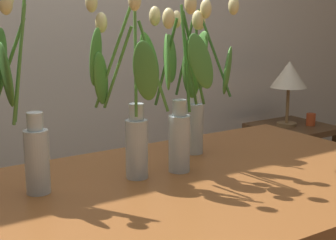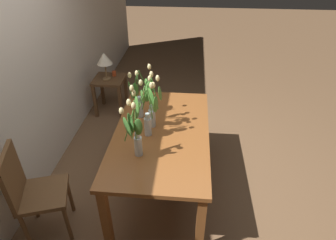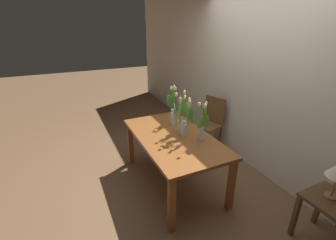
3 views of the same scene
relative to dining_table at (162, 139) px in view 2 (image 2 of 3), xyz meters
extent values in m
plane|color=brown|center=(0.00, 0.00, -0.65)|extent=(18.00, 18.00, 0.00)
cube|color=silver|center=(0.00, 1.35, 0.70)|extent=(9.00, 0.10, 2.70)
cube|color=brown|center=(0.00, 0.00, 0.07)|extent=(1.60, 0.90, 0.04)
cube|color=brown|center=(-0.74, -0.39, -0.30)|extent=(0.07, 0.07, 0.70)
cube|color=brown|center=(0.74, -0.39, -0.30)|extent=(0.07, 0.07, 0.70)
cube|color=brown|center=(-0.74, 0.39, -0.30)|extent=(0.07, 0.07, 0.70)
cube|color=brown|center=(0.74, 0.39, -0.30)|extent=(0.07, 0.07, 0.70)
cylinder|color=silver|center=(-0.36, 0.16, 0.18)|extent=(0.07, 0.07, 0.18)
cylinder|color=silver|center=(-0.36, 0.16, 0.30)|extent=(0.04, 0.04, 0.05)
cylinder|color=silver|center=(-0.36, 0.16, 0.15)|extent=(0.06, 0.06, 0.11)
cylinder|color=#56933D|center=(-0.41, 0.20, 0.44)|extent=(0.09, 0.09, 0.27)
ellipsoid|color=#F4E093|center=(-0.45, 0.24, 0.58)|extent=(0.04, 0.04, 0.06)
ellipsoid|color=#427F33|center=(-0.46, 0.21, 0.45)|extent=(0.08, 0.11, 0.18)
cylinder|color=#56933D|center=(-0.38, 0.18, 0.46)|extent=(0.04, 0.04, 0.33)
ellipsoid|color=#F4E093|center=(-0.40, 0.20, 0.63)|extent=(0.04, 0.04, 0.06)
ellipsoid|color=#427F33|center=(-0.43, 0.19, 0.46)|extent=(0.09, 0.09, 0.18)
cylinder|color=#56933D|center=(-0.39, 0.16, 0.45)|extent=(0.06, 0.01, 0.32)
ellipsoid|color=#F4E093|center=(-0.41, 0.16, 0.61)|extent=(0.04, 0.04, 0.06)
ellipsoid|color=#427F33|center=(-0.43, 0.13, 0.43)|extent=(0.04, 0.08, 0.18)
cylinder|color=silver|center=(-0.06, 0.12, 0.18)|extent=(0.07, 0.07, 0.18)
cylinder|color=silver|center=(-0.06, 0.12, 0.30)|extent=(0.04, 0.04, 0.05)
cylinder|color=silver|center=(-0.06, 0.12, 0.15)|extent=(0.06, 0.06, 0.11)
cylinder|color=#56933D|center=(-0.08, 0.09, 0.46)|extent=(0.03, 0.05, 0.33)
ellipsoid|color=#F4E093|center=(-0.09, 0.07, 0.62)|extent=(0.04, 0.04, 0.06)
ellipsoid|color=#4C8E38|center=(-0.07, 0.04, 0.43)|extent=(0.09, 0.05, 0.18)
cylinder|color=#56933D|center=(-0.02, 0.09, 0.43)|extent=(0.08, 0.05, 0.27)
ellipsoid|color=#F4E093|center=(0.02, 0.07, 0.57)|extent=(0.04, 0.04, 0.06)
ellipsoid|color=#4C8E38|center=(0.03, 0.10, 0.44)|extent=(0.07, 0.11, 0.18)
cylinder|color=#56933D|center=(-0.09, 0.17, 0.42)|extent=(0.06, 0.09, 0.25)
ellipsoid|color=#F4E093|center=(-0.12, 0.22, 0.56)|extent=(0.04, 0.04, 0.06)
ellipsoid|color=#4C8E38|center=(-0.14, 0.19, 0.39)|extent=(0.10, 0.09, 0.18)
cylinder|color=#56933D|center=(-0.11, 0.18, 0.45)|extent=(0.08, 0.10, 0.31)
ellipsoid|color=#F4E093|center=(-0.15, 0.23, 0.62)|extent=(0.04, 0.04, 0.06)
ellipsoid|color=#4C8E38|center=(-0.15, 0.19, 0.46)|extent=(0.09, 0.06, 0.18)
cylinder|color=silver|center=(0.08, 0.10, 0.18)|extent=(0.07, 0.07, 0.18)
cylinder|color=silver|center=(0.08, 0.10, 0.30)|extent=(0.04, 0.04, 0.05)
cylinder|color=silver|center=(0.08, 0.10, 0.15)|extent=(0.06, 0.06, 0.11)
cylinder|color=#3D752D|center=(0.13, 0.11, 0.43)|extent=(0.08, 0.03, 0.26)
ellipsoid|color=#F4E093|center=(0.17, 0.12, 0.56)|extent=(0.04, 0.04, 0.06)
ellipsoid|color=#4C8E38|center=(0.16, 0.15, 0.39)|extent=(0.07, 0.10, 0.18)
cylinder|color=#3D752D|center=(0.08, 0.07, 0.45)|extent=(0.02, 0.06, 0.32)
ellipsoid|color=#F4E093|center=(0.08, 0.04, 0.61)|extent=(0.04, 0.04, 0.06)
ellipsoid|color=#4C8E38|center=(0.10, 0.02, 0.45)|extent=(0.12, 0.04, 0.18)
cylinder|color=#3D752D|center=(0.14, 0.11, 0.44)|extent=(0.10, 0.02, 0.30)
ellipsoid|color=#F4E093|center=(0.19, 0.11, 0.60)|extent=(0.04, 0.04, 0.06)
ellipsoid|color=#4C8E38|center=(0.18, 0.14, 0.45)|extent=(0.05, 0.10, 0.18)
cylinder|color=#3D752D|center=(0.06, 0.15, 0.43)|extent=(0.04, 0.08, 0.28)
ellipsoid|color=#F4E093|center=(0.05, 0.19, 0.57)|extent=(0.04, 0.04, 0.06)
ellipsoid|color=#4C8E38|center=(0.02, 0.18, 0.45)|extent=(0.12, 0.05, 0.18)
cylinder|color=silver|center=(0.25, 0.25, 0.18)|extent=(0.07, 0.07, 0.18)
cylinder|color=silver|center=(0.25, 0.25, 0.30)|extent=(0.04, 0.04, 0.05)
cylinder|color=silver|center=(0.25, 0.25, 0.15)|extent=(0.06, 0.06, 0.11)
cylinder|color=#3D752D|center=(0.27, 0.26, 0.42)|extent=(0.04, 0.02, 0.26)
ellipsoid|color=#F4E093|center=(0.28, 0.27, 0.56)|extent=(0.04, 0.04, 0.06)
ellipsoid|color=#4C8E38|center=(0.29, 0.30, 0.36)|extent=(0.06, 0.08, 0.18)
cylinder|color=#3D752D|center=(0.23, 0.29, 0.43)|extent=(0.03, 0.07, 0.27)
ellipsoid|color=#F4E093|center=(0.22, 0.32, 0.56)|extent=(0.04, 0.04, 0.06)
ellipsoid|color=#4C8E38|center=(0.19, 0.32, 0.43)|extent=(0.08, 0.07, 0.18)
cylinder|color=#3D752D|center=(0.29, 0.20, 0.45)|extent=(0.08, 0.10, 0.30)
ellipsoid|color=#F4E093|center=(0.33, 0.15, 0.61)|extent=(0.04, 0.04, 0.06)
ellipsoid|color=#4C8E38|center=(0.34, 0.18, 0.39)|extent=(0.11, 0.08, 0.18)
cube|color=brown|center=(-0.62, 0.96, -0.20)|extent=(0.50, 0.50, 0.04)
cylinder|color=brown|center=(-0.40, 0.85, -0.43)|extent=(0.04, 0.04, 0.43)
cylinder|color=brown|center=(-0.72, 0.75, -0.43)|extent=(0.04, 0.04, 0.43)
cylinder|color=brown|center=(-0.51, 1.18, -0.43)|extent=(0.04, 0.04, 0.43)
cylinder|color=brown|center=(-0.83, 1.07, -0.43)|extent=(0.04, 0.04, 0.43)
cube|color=brown|center=(-0.67, 1.13, 0.05)|extent=(0.39, 0.16, 0.46)
cube|color=brown|center=(1.52, 0.95, -0.12)|extent=(0.44, 0.44, 0.04)
cube|color=brown|center=(1.33, 0.76, -0.39)|extent=(0.04, 0.04, 0.51)
cube|color=brown|center=(1.71, 0.76, -0.39)|extent=(0.04, 0.04, 0.51)
cube|color=brown|center=(1.33, 1.14, -0.39)|extent=(0.04, 0.04, 0.51)
cube|color=brown|center=(1.71, 1.14, -0.39)|extent=(0.04, 0.04, 0.51)
cylinder|color=olive|center=(1.49, 0.97, -0.09)|extent=(0.12, 0.12, 0.02)
cylinder|color=olive|center=(1.49, 0.97, 0.03)|extent=(0.02, 0.02, 0.22)
cone|color=#F2E5C6|center=(1.49, 0.97, 0.22)|extent=(0.22, 0.22, 0.16)
cylinder|color=#CC4C23|center=(1.61, 0.89, -0.06)|extent=(0.06, 0.06, 0.07)
camera|label=1|loc=(-0.78, -1.15, 0.59)|focal=53.57mm
camera|label=2|loc=(-2.22, -0.26, 1.69)|focal=30.67mm
camera|label=3|loc=(2.44, -1.23, 1.47)|focal=24.94mm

